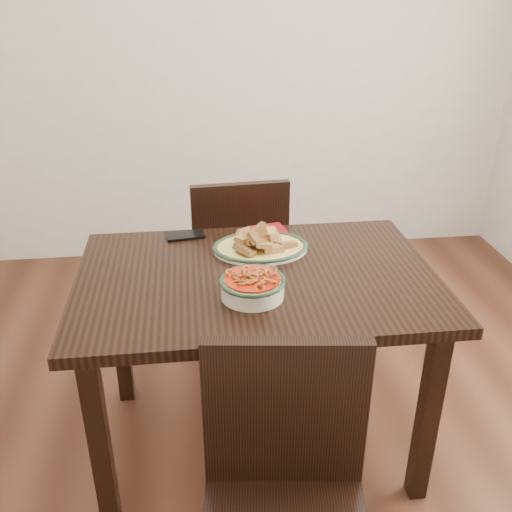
{
  "coord_description": "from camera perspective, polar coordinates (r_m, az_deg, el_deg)",
  "views": [
    {
      "loc": [
        -0.28,
        -1.73,
        1.67
      ],
      "look_at": [
        -0.07,
        -0.01,
        0.81
      ],
      "focal_mm": 40.0,
      "sensor_mm": 36.0,
      "label": 1
    }
  ],
  "objects": [
    {
      "name": "floor",
      "position": [
        2.42,
        1.7,
        -17.23
      ],
      "size": [
        3.5,
        3.5,
        0.0
      ],
      "primitive_type": "plane",
      "color": "#3A1E12",
      "rests_on": "ground"
    },
    {
      "name": "smartphone",
      "position": [
        2.24,
        -7.08,
        2.06
      ],
      "size": [
        0.16,
        0.1,
        0.01
      ],
      "primitive_type": "cube",
      "rotation": [
        0.0,
        0.0,
        0.14
      ],
      "color": "black",
      "rests_on": "dining_table"
    },
    {
      "name": "wall_back",
      "position": [
        3.51,
        -2.49,
        20.29
      ],
      "size": [
        3.5,
        0.1,
        2.6
      ],
      "primitive_type": "cube",
      "color": "beige",
      "rests_on": "ground"
    },
    {
      "name": "dining_table",
      "position": [
        2.0,
        0.07,
        -4.27
      ],
      "size": [
        1.23,
        0.82,
        0.75
      ],
      "color": "black",
      "rests_on": "ground"
    },
    {
      "name": "chair_far",
      "position": [
        2.64,
        -1.88,
        -0.03
      ],
      "size": [
        0.45,
        0.45,
        0.89
      ],
      "rotation": [
        0.0,
        0.0,
        3.21
      ],
      "color": "black",
      "rests_on": "ground"
    },
    {
      "name": "fish_plate",
      "position": [
        2.1,
        0.44,
        1.67
      ],
      "size": [
        0.35,
        0.27,
        0.11
      ],
      "color": "beige",
      "rests_on": "dining_table"
    },
    {
      "name": "noodle_bowl",
      "position": [
        1.8,
        -0.37,
        -2.83
      ],
      "size": [
        0.21,
        0.21,
        0.08
      ],
      "color": "beige",
      "rests_on": "dining_table"
    },
    {
      "name": "napkin",
      "position": [
        2.27,
        1.22,
        2.55
      ],
      "size": [
        0.15,
        0.14,
        0.01
      ],
      "primitive_type": "cube",
      "rotation": [
        0.0,
        0.0,
        0.2
      ],
      "color": "maroon",
      "rests_on": "dining_table"
    },
    {
      "name": "chair_near",
      "position": [
        1.55,
        2.96,
        -22.69
      ],
      "size": [
        0.47,
        0.47,
        0.89
      ],
      "rotation": [
        0.0,
        0.0,
        -0.12
      ],
      "color": "black",
      "rests_on": "ground"
    }
  ]
}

